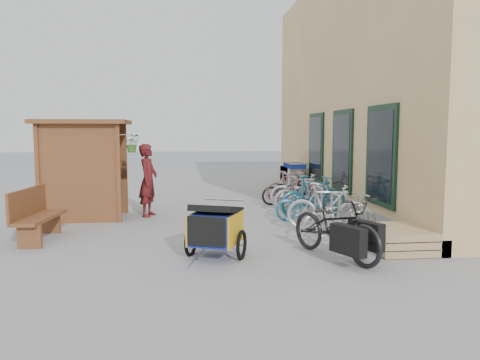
{
  "coord_description": "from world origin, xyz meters",
  "views": [
    {
      "loc": [
        -0.81,
        -9.21,
        2.13
      ],
      "look_at": [
        0.5,
        1.5,
        1.0
      ],
      "focal_mm": 35.0,
      "sensor_mm": 36.0,
      "label": 1
    }
  ],
  "objects": [
    {
      "name": "pallet_stack",
      "position": [
        3.0,
        -1.4,
        0.21
      ],
      "size": [
        1.0,
        1.2,
        0.4
      ],
      "color": "tan",
      "rests_on": "ground"
    },
    {
      "name": "building",
      "position": [
        6.49,
        4.5,
        3.49
      ],
      "size": [
        6.07,
        13.0,
        7.0
      ],
      "color": "#D7BE7C",
      "rests_on": "ground"
    },
    {
      "name": "shopping_carts",
      "position": [
        3.0,
        6.9,
        0.61
      ],
      "size": [
        0.59,
        1.97,
        1.05
      ],
      "color": "silver",
      "rests_on": "ground"
    },
    {
      "name": "bike_3",
      "position": [
        2.39,
        1.92,
        0.53
      ],
      "size": [
        1.82,
        0.79,
        1.06
      ],
      "primitive_type": "imported",
      "rotation": [
        0.0,
        0.0,
        1.75
      ],
      "color": "#216884",
      "rests_on": "ground"
    },
    {
      "name": "ground",
      "position": [
        0.0,
        0.0,
        0.0
      ],
      "size": [
        80.0,
        80.0,
        0.0
      ],
      "primitive_type": "plane",
      "color": "gray"
    },
    {
      "name": "bike_6",
      "position": [
        2.2,
        4.07,
        0.42
      ],
      "size": [
        1.69,
        0.92,
        0.84
      ],
      "primitive_type": "imported",
      "rotation": [
        0.0,
        0.0,
        1.81
      ],
      "color": "black",
      "rests_on": "ground"
    },
    {
      "name": "cargo_bike",
      "position": [
        1.73,
        -1.79,
        0.53
      ],
      "size": [
        1.5,
        2.16,
        1.08
      ],
      "rotation": [
        0.0,
        0.0,
        0.43
      ],
      "color": "black",
      "rests_on": "ground"
    },
    {
      "name": "child_trailer",
      "position": [
        -0.28,
        -1.46,
        0.54
      ],
      "size": [
        1.09,
        1.65,
        0.96
      ],
      "rotation": [
        0.0,
        0.0,
        -0.39
      ],
      "color": "navy",
      "rests_on": "ground"
    },
    {
      "name": "bike_1",
      "position": [
        2.24,
        0.33,
        0.52
      ],
      "size": [
        1.8,
        1.03,
        1.04
      ],
      "primitive_type": "imported",
      "rotation": [
        0.0,
        0.0,
        1.24
      ],
      "color": "#B7B7BC",
      "rests_on": "ground"
    },
    {
      "name": "person_kiosk",
      "position": [
        -1.68,
        2.6,
        0.91
      ],
      "size": [
        0.6,
        0.75,
        1.81
      ],
      "primitive_type": "imported",
      "rotation": [
        0.0,
        0.0,
        1.3
      ],
      "color": "maroon",
      "rests_on": "ground"
    },
    {
      "name": "bike_4",
      "position": [
        2.44,
        2.7,
        0.47
      ],
      "size": [
        1.81,
        0.75,
        0.93
      ],
      "primitive_type": "imported",
      "rotation": [
        0.0,
        0.0,
        1.5
      ],
      "color": "#B5B4B0",
      "rests_on": "ground"
    },
    {
      "name": "bike_2",
      "position": [
        2.12,
        1.58,
        0.4
      ],
      "size": [
        1.56,
        0.62,
        0.81
      ],
      "primitive_type": "imported",
      "rotation": [
        0.0,
        0.0,
        1.62
      ],
      "color": "#216884",
      "rests_on": "ground"
    },
    {
      "name": "bike_0",
      "position": [
        2.29,
        -0.35,
        0.44
      ],
      "size": [
        1.78,
        0.95,
        0.89
      ],
      "primitive_type": "imported",
      "rotation": [
        0.0,
        0.0,
        1.79
      ],
      "color": "#B5B4B0",
      "rests_on": "ground"
    },
    {
      "name": "bike_rack",
      "position": [
        2.3,
        2.4,
        0.52
      ],
      "size": [
        0.05,
        5.35,
        0.86
      ],
      "color": "#A5A8AD",
      "rests_on": "ground"
    },
    {
      "name": "kiosk",
      "position": [
        -3.28,
        2.47,
        1.55
      ],
      "size": [
        2.49,
        1.65,
        2.4
      ],
      "color": "brown",
      "rests_on": "ground"
    },
    {
      "name": "bike_5",
      "position": [
        2.39,
        3.31,
        0.5
      ],
      "size": [
        1.7,
        0.71,
        0.99
      ],
      "primitive_type": "imported",
      "rotation": [
        0.0,
        0.0,
        1.42
      ],
      "color": "#B7B7BC",
      "rests_on": "ground"
    },
    {
      "name": "bike_7",
      "position": [
        2.42,
        4.6,
        0.47
      ],
      "size": [
        1.61,
        0.7,
        0.94
      ],
      "primitive_type": "imported",
      "rotation": [
        0.0,
        0.0,
        1.74
      ],
      "color": "pink",
      "rests_on": "ground"
    },
    {
      "name": "bench",
      "position": [
        -3.68,
        0.18,
        0.53
      ],
      "size": [
        0.66,
        1.67,
        1.03
      ],
      "rotation": [
        0.0,
        0.0,
        -0.11
      ],
      "color": "brown",
      "rests_on": "ground"
    }
  ]
}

